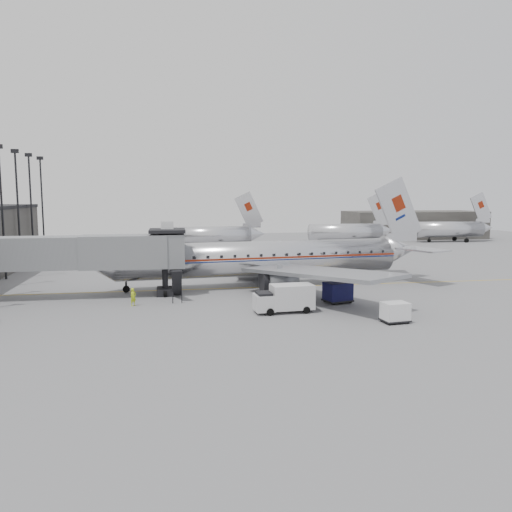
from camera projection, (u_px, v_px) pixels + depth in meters
The scene contains 12 objects.
ground at pixel (267, 299), 46.26m from camera, with size 160.00×160.00×0.00m, color slate.
hangar at pixel (413, 225), 112.04m from camera, with size 30.00×12.00×6.00m, color #363431.
apron_line at pixel (284, 287), 52.63m from camera, with size 0.15×60.00×0.01m, color gold.
jet_bridge at pixel (85, 253), 46.60m from camera, with size 21.00×6.20×7.10m.
distant_aircraft_near at pixel (211, 235), 86.74m from camera, with size 16.39×3.20×10.26m.
distant_aircraft_mid at pixel (346, 231), 94.94m from camera, with size 16.39×3.20×10.26m.
distant_aircraft_far at pixel (451, 229), 102.82m from camera, with size 16.39×3.20×10.26m.
airliner at pixel (267, 258), 52.87m from camera, with size 37.04×34.18×11.72m.
service_van at pixel (285, 298), 40.95m from camera, with size 4.99×2.21×2.29m.
baggage_cart_navy at pixel (338, 292), 44.63m from camera, with size 2.73×2.34×1.84m.
baggage_cart_white at pixel (395, 312), 37.69m from camera, with size 2.14×1.72×1.55m.
ramp_worker at pixel (133, 297), 43.40m from camera, with size 0.58×0.38×1.58m, color #BBD719.
Camera 1 is at (-8.52, -44.64, 9.61)m, focal length 35.00 mm.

